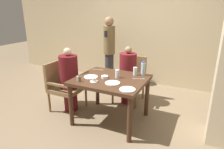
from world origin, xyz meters
name	(u,v)px	position (x,y,z in m)	size (l,w,h in m)	color
ground_plane	(111,119)	(0.00, 0.00, 0.00)	(16.00, 16.00, 0.00)	#7A664C
wall_back	(149,26)	(0.00, 2.02, 1.40)	(8.00, 0.06, 2.80)	#C6B289
dining_table	(111,84)	(0.00, 0.00, 0.64)	(1.09, 0.95, 0.74)	#422819
chair_left_side	(63,84)	(-0.95, 0.00, 0.48)	(0.54, 0.53, 0.89)	brown
diner_in_left_chair	(69,79)	(-0.81, 0.00, 0.59)	(0.32, 0.32, 1.15)	#5B1419
chair_far_side	(130,77)	(0.00, 0.88, 0.48)	(0.53, 0.54, 0.89)	brown
diner_in_far_chair	(128,75)	(0.00, 0.74, 0.57)	(0.32, 0.32, 1.12)	maroon
standing_host	(109,49)	(-0.78, 1.50, 0.86)	(0.27, 0.31, 1.61)	#2D2D33
plate_main_left	(91,77)	(-0.31, -0.09, 0.74)	(0.22, 0.22, 0.01)	white
plate_main_right	(112,83)	(0.12, -0.18, 0.74)	(0.22, 0.22, 0.01)	white
plate_dessert_center	(127,89)	(0.41, -0.32, 0.74)	(0.22, 0.22, 0.01)	white
teacup_with_saucer	(94,80)	(-0.16, -0.24, 0.76)	(0.13, 0.13, 0.06)	white
bowl_small	(105,77)	(-0.09, -0.03, 0.76)	(0.11, 0.11, 0.04)	white
water_bottle	(143,69)	(0.41, 0.37, 0.84)	(0.07, 0.07, 0.23)	#A3C6DB
glass_tall_near	(135,71)	(0.29, 0.32, 0.80)	(0.06, 0.06, 0.13)	silver
glass_tall_mid	(117,74)	(0.08, 0.08, 0.80)	(0.06, 0.06, 0.13)	silver
salt_shaker	(78,79)	(-0.39, -0.33, 0.78)	(0.03, 0.03, 0.08)	white
pepper_shaker	(80,79)	(-0.35, -0.33, 0.78)	(0.03, 0.03, 0.08)	#4C3D2D
fork_beside_plate	(140,79)	(0.42, 0.17, 0.74)	(0.18, 0.09, 0.00)	silver
knife_beside_plate	(98,70)	(-0.40, 0.32, 0.74)	(0.20, 0.05, 0.00)	silver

